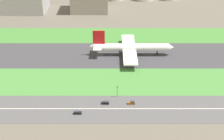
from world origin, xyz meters
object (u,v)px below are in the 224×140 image
Objects in this scene: car_2 at (77,113)px; airliner at (129,47)px; car_4 at (105,103)px; traffic_light at (117,91)px; car_0 at (131,103)px.

airliner is at bearing -112.80° from car_2.
traffic_light is (6.96, 7.99, 3.37)m from car_4.
car_2 is 0.61× the size of traffic_light.
car_4 is 1.00× the size of car_2.
car_4 is 1.00× the size of car_0.
car_2 is at bearing -141.45° from traffic_light.
car_0 is at bearing 0.00° from car_4.
airliner reaches higher than car_4.
car_0 is 32.43m from car_2.
car_2 is at bearing -147.38° from car_4.
car_0 is 0.61× the size of traffic_light.
airliner is at bearing 88.37° from car_0.
car_4 is at bearing -104.17° from airliner.
car_0 is (-1.94, -68.00, -5.31)m from airliner.
car_4 is at bearing 180.00° from car_0.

